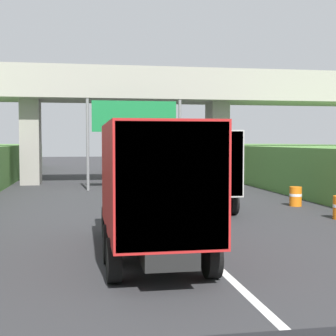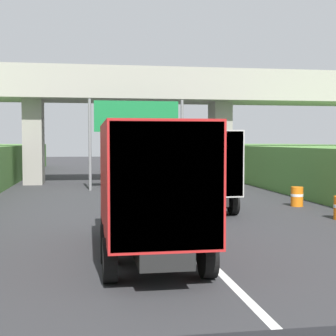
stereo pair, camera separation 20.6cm
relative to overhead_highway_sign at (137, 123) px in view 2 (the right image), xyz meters
name	(u,v)px [view 2 (the right image)]	position (x,y,z in m)	size (l,w,h in m)	color
lane_centre_stripe	(141,194)	(0.00, -2.46, -4.14)	(0.20, 101.73, 0.01)	white
overpass_bridge	(129,98)	(0.00, 5.25, 1.99)	(40.00, 4.80, 8.08)	#9E998E
overhead_highway_sign	(137,123)	(0.00, 0.00, 0.00)	(5.88, 0.18, 5.58)	slate
truck_yellow	(149,155)	(1.82, 8.76, -2.21)	(2.44, 7.30, 3.44)	black
truck_red	(147,183)	(-1.46, -17.67, -2.21)	(2.44, 7.30, 3.44)	black
truck_silver	(196,165)	(1.81, -8.73, -2.21)	(2.44, 7.30, 3.44)	black
truck_white	(134,152)	(1.45, 17.13, -2.21)	(2.44, 7.30, 3.44)	black
construction_barrel_4	(297,196)	(6.54, -8.97, -3.68)	(0.57, 0.57, 0.90)	orange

